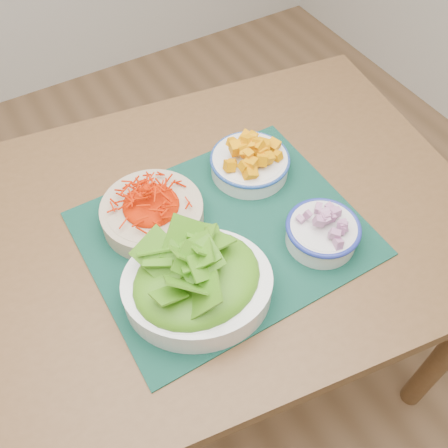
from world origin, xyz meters
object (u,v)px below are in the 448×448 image
object	(u,v)px
table	(193,249)
placemat	(224,233)
carrot_bowl	(152,210)
lettuce_bowl	(197,279)
onion_bowl	(323,230)
squash_bowl	(250,159)

from	to	relation	value
table	placemat	world-z (taller)	placemat
carrot_bowl	placemat	bearing A→B (deg)	-42.30
lettuce_bowl	onion_bowl	xyz separation A→B (m)	(0.28, -0.01, -0.02)
placemat	onion_bowl	bearing A→B (deg)	-36.74
placemat	lettuce_bowl	size ratio (longest dim) A/B	1.58
table	placemat	bearing A→B (deg)	-41.94
lettuce_bowl	squash_bowl	bearing A→B (deg)	64.89
carrot_bowl	squash_bowl	xyz separation A→B (m)	(0.26, 0.02, 0.00)
placemat	onion_bowl	distance (m)	0.21
table	onion_bowl	xyz separation A→B (m)	(0.21, -0.18, 0.13)
table	carrot_bowl	world-z (taller)	carrot_bowl
lettuce_bowl	table	bearing A→B (deg)	90.39
squash_bowl	placemat	bearing A→B (deg)	-138.80
placemat	lettuce_bowl	bearing A→B (deg)	-138.89
placemat	lettuce_bowl	xyz separation A→B (m)	(-0.12, -0.11, 0.06)
placemat	onion_bowl	xyz separation A→B (m)	(0.16, -0.12, 0.04)
table	carrot_bowl	distance (m)	0.16
carrot_bowl	lettuce_bowl	world-z (taller)	lettuce_bowl
placemat	onion_bowl	size ratio (longest dim) A/B	3.07
onion_bowl	table	bearing A→B (deg)	139.75
table	carrot_bowl	xyz separation A→B (m)	(-0.07, 0.05, 0.13)
carrot_bowl	squash_bowl	distance (m)	0.26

